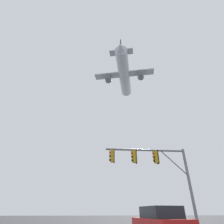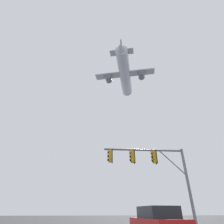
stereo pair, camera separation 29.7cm
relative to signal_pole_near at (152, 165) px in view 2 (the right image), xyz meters
name	(u,v)px [view 2 (the right image)]	position (x,y,z in m)	size (l,w,h in m)	color
signal_pole_near	(152,165)	(0.00, 0.00, 0.00)	(6.21, 0.56, 5.66)	slate
airplane	(125,74)	(4.16, 29.39, 35.26)	(18.47, 23.92, 6.57)	#B7BCC6
parked_car	(158,222)	(-0.77, -2.16, -3.58)	(2.30, 4.29, 1.60)	red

